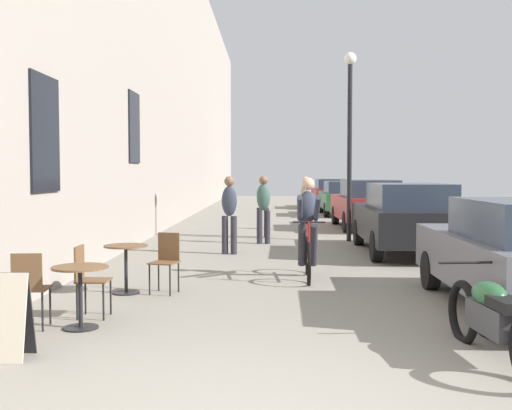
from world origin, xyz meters
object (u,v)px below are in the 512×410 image
(sandwich_board_sign, at_px, (1,316))
(parked_car_fifth, at_px, (330,193))
(cafe_chair_near_toward_wall, at_px, (30,285))
(pedestrian_mid, at_px, (264,205))
(pedestrian_furthest, at_px, (306,200))
(parked_car_second, at_px, (405,217))
(parked_car_fourth, at_px, (342,198))
(cafe_chair_near_toward_street, at_px, (88,276))
(cafe_chair_mid_toward_street, at_px, (166,258))
(pedestrian_near, at_px, (229,210))
(parked_car_third, at_px, (367,203))
(parked_motorcycle, at_px, (494,319))
(cafe_table_near, at_px, (80,284))
(street_lamp, at_px, (350,122))
(cafe_table_mid, at_px, (126,258))
(cyclist_on_bicycle, at_px, (308,231))
(pedestrian_far, at_px, (263,203))

(sandwich_board_sign, xyz_separation_m, parked_car_fifth, (5.69, 25.77, 0.35))
(cafe_chair_near_toward_wall, relative_size, pedestrian_mid, 0.52)
(pedestrian_furthest, distance_m, parked_car_second, 5.96)
(pedestrian_mid, xyz_separation_m, parked_car_fourth, (3.21, 10.57, -0.22))
(pedestrian_mid, bearing_deg, cafe_chair_near_toward_street, -104.59)
(cafe_chair_mid_toward_street, distance_m, pedestrian_near, 4.47)
(cafe_chair_near_toward_wall, bearing_deg, parked_car_third, 65.73)
(sandwich_board_sign, distance_m, parked_car_fourth, 21.06)
(sandwich_board_sign, xyz_separation_m, pedestrian_furthest, (3.71, 13.51, 0.53))
(parked_car_second, relative_size, parked_motorcycle, 2.06)
(cafe_table_near, relative_size, parked_motorcycle, 0.34)
(sandwich_board_sign, bearing_deg, cafe_table_near, 70.14)
(cafe_chair_near_toward_street, bearing_deg, parked_car_second, 49.59)
(street_lamp, bearing_deg, cafe_chair_mid_toward_street, -117.21)
(cafe_chair_near_toward_street, bearing_deg, cafe_table_mid, 85.65)
(parked_car_third, bearing_deg, cafe_chair_mid_toward_street, -113.48)
(cafe_chair_mid_toward_street, bearing_deg, cyclist_on_bicycle, 31.61)
(cafe_chair_near_toward_wall, distance_m, parked_motorcycle, 4.97)
(pedestrian_furthest, relative_size, parked_car_third, 0.38)
(street_lamp, bearing_deg, cyclist_on_bicycle, -104.06)
(cafe_table_mid, bearing_deg, street_lamp, 59.41)
(cyclist_on_bicycle, relative_size, street_lamp, 0.36)
(sandwich_board_sign, bearing_deg, cafe_chair_mid_toward_street, 72.48)
(pedestrian_far, relative_size, street_lamp, 0.34)
(cyclist_on_bicycle, xyz_separation_m, parked_car_third, (2.48, 9.41, 0.00))
(pedestrian_near, xyz_separation_m, parked_car_fifth, (3.99, 18.08, -0.20))
(pedestrian_near, distance_m, parked_car_fifth, 18.51)
(cafe_chair_near_toward_wall, xyz_separation_m, cafe_table_mid, (0.59, 2.15, 0.00))
(pedestrian_mid, distance_m, pedestrian_furthest, 4.00)
(pedestrian_mid, xyz_separation_m, pedestrian_far, (-0.04, 1.55, -0.02))
(parked_car_second, xyz_separation_m, parked_car_fourth, (0.06, 12.43, -0.06))
(cafe_chair_mid_toward_street, distance_m, parked_motorcycle, 4.93)
(parked_motorcycle, bearing_deg, pedestrian_mid, 103.22)
(parked_car_second, distance_m, parked_car_fourth, 12.43)
(cafe_table_near, height_order, cafe_chair_mid_toward_street, cafe_chair_mid_toward_street)
(cafe_table_near, bearing_deg, parked_car_fifth, 77.92)
(cafe_table_near, xyz_separation_m, parked_car_fifth, (5.27, 24.62, 0.25))
(parked_car_third, height_order, parked_car_fifth, parked_car_third)
(cafe_table_mid, relative_size, parked_car_fifth, 0.17)
(pedestrian_furthest, relative_size, parked_car_fourth, 0.41)
(cafe_chair_near_toward_wall, xyz_separation_m, pedestrian_far, (2.53, 10.20, 0.43))
(cafe_chair_near_toward_wall, relative_size, parked_car_second, 0.20)
(cafe_chair_mid_toward_street, xyz_separation_m, street_lamp, (3.62, 7.04, 2.59))
(cafe_table_mid, distance_m, pedestrian_furthest, 10.80)
(parked_car_third, distance_m, parked_car_fifth, 11.72)
(parked_car_third, bearing_deg, street_lamp, -105.82)
(parked_car_fifth, relative_size, parked_motorcycle, 1.95)
(cyclist_on_bicycle, height_order, parked_car_third, cyclist_on_bicycle)
(pedestrian_mid, height_order, parked_car_fourth, pedestrian_mid)
(pedestrian_far, distance_m, parked_car_third, 4.33)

